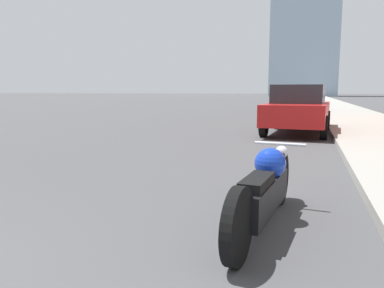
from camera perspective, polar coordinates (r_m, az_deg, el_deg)
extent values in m
cube|color=gray|center=(40.71, 20.69, 5.67)|extent=(3.38, 240.00, 0.15)
cylinder|color=black|center=(4.90, 13.30, -5.12)|extent=(0.18, 0.67, 0.67)
cylinder|color=black|center=(3.17, 6.98, -12.34)|extent=(0.18, 0.67, 0.67)
cube|color=black|center=(4.02, 10.85, -7.76)|extent=(0.40, 1.43, 0.33)
sphere|color=#1433AD|center=(4.22, 11.82, -2.90)|extent=(0.35, 0.35, 0.35)
cube|color=black|center=(3.68, 9.88, -5.75)|extent=(0.29, 0.67, 0.10)
sphere|color=silver|center=(4.87, 13.49, -1.19)|extent=(0.16, 0.16, 0.16)
cylinder|color=silver|center=(4.72, 13.25, 0.03)|extent=(0.62, 0.11, 0.04)
cube|color=red|center=(13.16, 15.87, 4.56)|extent=(2.20, 4.64, 0.67)
cube|color=#23282D|center=(13.14, 15.98, 7.33)|extent=(1.75, 2.28, 0.60)
cylinder|color=black|center=(14.68, 12.89, 3.69)|extent=(0.25, 0.73, 0.72)
cylinder|color=black|center=(14.52, 19.86, 3.37)|extent=(0.25, 0.73, 0.72)
cylinder|color=black|center=(11.93, 10.88, 2.78)|extent=(0.25, 0.73, 0.72)
cylinder|color=black|center=(11.74, 19.46, 2.37)|extent=(0.25, 0.73, 0.72)
cube|color=#1E3899|center=(26.35, 16.23, 6.01)|extent=(1.93, 4.06, 0.60)
cube|color=#23282D|center=(26.34, 16.28, 7.44)|extent=(1.55, 1.99, 0.72)
cylinder|color=black|center=(27.57, 14.42, 5.53)|extent=(0.24, 0.65, 0.64)
cylinder|color=black|center=(27.64, 17.78, 5.40)|extent=(0.24, 0.65, 0.64)
cylinder|color=black|center=(25.11, 14.46, 5.30)|extent=(0.24, 0.65, 0.64)
cylinder|color=black|center=(25.18, 18.15, 5.16)|extent=(0.24, 0.65, 0.64)
cube|color=#BCBCC1|center=(36.74, 16.84, 6.58)|extent=(2.12, 4.57, 0.68)
cube|color=#23282D|center=(36.74, 16.88, 7.68)|extent=(1.66, 2.25, 0.72)
cylinder|color=black|center=(38.06, 15.41, 6.17)|extent=(0.26, 0.69, 0.68)
cylinder|color=black|center=(38.20, 17.88, 6.07)|extent=(0.26, 0.69, 0.68)
cylinder|color=black|center=(35.32, 15.66, 6.03)|extent=(0.26, 0.69, 0.68)
cylinder|color=black|center=(35.47, 18.33, 5.93)|extent=(0.26, 0.69, 0.68)
cube|color=black|center=(49.06, 16.87, 6.83)|extent=(2.09, 4.32, 0.63)
cube|color=#23282D|center=(49.06, 16.90, 7.55)|extent=(1.67, 2.12, 0.60)
cylinder|color=black|center=(50.44, 15.99, 6.53)|extent=(0.24, 0.66, 0.65)
cylinder|color=black|center=(50.32, 17.95, 6.45)|extent=(0.24, 0.66, 0.65)
cylinder|color=black|center=(47.84, 15.70, 6.47)|extent=(0.24, 0.66, 0.65)
cylinder|color=black|center=(47.71, 17.77, 6.39)|extent=(0.24, 0.66, 0.65)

